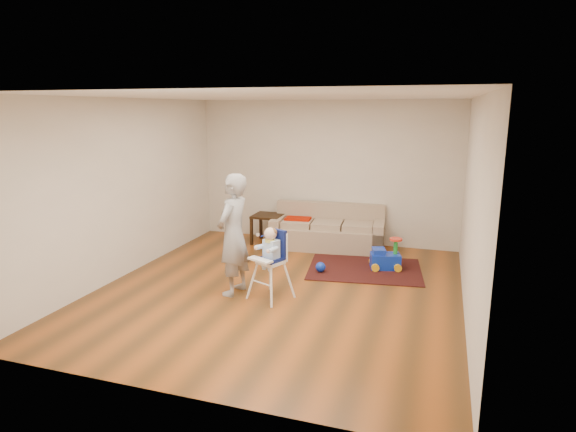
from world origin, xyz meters
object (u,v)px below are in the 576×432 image
(high_chair, at_px, (271,264))
(side_table, at_px, (268,229))
(sofa, at_px, (328,227))
(adult, at_px, (233,235))
(ride_on_toy, at_px, (386,253))
(toy_ball, at_px, (321,267))

(high_chair, bearing_deg, side_table, 134.40)
(sofa, bearing_deg, adult, -110.59)
(sofa, height_order, adult, adult)
(side_table, distance_m, ride_on_toy, 2.51)
(side_table, distance_m, adult, 2.68)
(sofa, height_order, side_table, sofa)
(ride_on_toy, distance_m, toy_ball, 1.08)
(sofa, relative_size, ride_on_toy, 4.17)
(side_table, distance_m, high_chair, 2.80)
(side_table, height_order, high_chair, high_chair)
(side_table, relative_size, ride_on_toy, 1.08)
(side_table, relative_size, high_chair, 0.55)
(sofa, xyz_separation_m, side_table, (-1.17, -0.02, -0.12))
(side_table, bearing_deg, sofa, 1.19)
(sofa, xyz_separation_m, adult, (-0.72, -2.61, 0.45))
(sofa, height_order, ride_on_toy, sofa)
(ride_on_toy, bearing_deg, high_chair, -143.67)
(high_chair, relative_size, adult, 0.59)
(sofa, distance_m, adult, 2.74)
(sofa, bearing_deg, side_table, 176.02)
(side_table, relative_size, toy_ball, 3.49)
(side_table, xyz_separation_m, ride_on_toy, (2.34, -0.90, -0.01))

